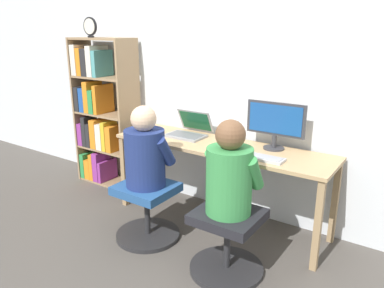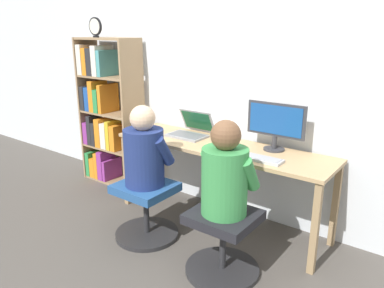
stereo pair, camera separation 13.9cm
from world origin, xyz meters
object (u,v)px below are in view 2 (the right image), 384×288
object	(u,v)px
office_chair_left	(223,241)
office_chair_right	(146,209)
bookshelf	(104,115)
person_at_monitor	(225,174)
desk_clock	(95,27)
desktop_monitor	(276,124)
person_at_laptop	(144,151)
keyboard	(258,158)
laptop	(190,131)

from	to	relation	value
office_chair_left	office_chair_right	xyz separation A→B (m)	(-0.80, 0.04, 0.00)
bookshelf	office_chair_right	bearing A→B (deg)	-27.75
person_at_monitor	desk_clock	size ratio (longest dim) A/B	3.30
office_chair_right	desk_clock	distance (m)	2.01
desktop_monitor	desk_clock	size ratio (longest dim) A/B	2.49
person_at_laptop	keyboard	bearing A→B (deg)	27.78
laptop	bookshelf	world-z (taller)	bookshelf
office_chair_right	bookshelf	world-z (taller)	bookshelf
office_chair_left	person_at_monitor	size ratio (longest dim) A/B	0.82
desktop_monitor	office_chair_right	world-z (taller)	desktop_monitor
bookshelf	person_at_laptop	bearing A→B (deg)	-27.58
person_at_laptop	bookshelf	distance (m)	1.42
bookshelf	person_at_monitor	bearing A→B (deg)	-18.62
office_chair_left	office_chair_right	bearing A→B (deg)	177.39
person_at_monitor	desk_clock	world-z (taller)	desk_clock
desktop_monitor	office_chair_left	bearing A→B (deg)	-90.40
laptop	person_at_laptop	bearing A→B (deg)	-87.45
desk_clock	desktop_monitor	bearing A→B (deg)	4.25
office_chair_right	person_at_monitor	distance (m)	0.95
office_chair_left	person_at_laptop	xyz separation A→B (m)	(-0.80, 0.04, 0.52)
office_chair_left	bookshelf	xyz separation A→B (m)	(-2.06, 0.70, 0.54)
person_at_laptop	bookshelf	world-z (taller)	bookshelf
desktop_monitor	keyboard	bearing A→B (deg)	-88.55
keyboard	desk_clock	world-z (taller)	desk_clock
person_at_laptop	desk_clock	world-z (taller)	desk_clock
person_at_laptop	desk_clock	bearing A→B (deg)	154.44
office_chair_left	desk_clock	size ratio (longest dim) A/B	2.69
person_at_monitor	bookshelf	size ratio (longest dim) A/B	0.41
laptop	office_chair_right	xyz separation A→B (m)	(0.03, -0.67, -0.55)
office_chair_right	bookshelf	distance (m)	1.52
laptop	desk_clock	bearing A→B (deg)	-175.88
laptop	person_at_monitor	bearing A→B (deg)	-40.17
person_at_laptop	laptop	bearing A→B (deg)	92.55
laptop	keyboard	xyz separation A→B (m)	(0.84, -0.24, -0.04)
laptop	bookshelf	size ratio (longest dim) A/B	0.22
keyboard	person_at_laptop	size ratio (longest dim) A/B	0.59
office_chair_right	person_at_laptop	bearing A→B (deg)	90.00
desktop_monitor	laptop	xyz separation A→B (m)	(-0.84, -0.06, -0.18)
laptop	office_chair_right	bearing A→B (deg)	-87.47
office_chair_right	person_at_monitor	xyz separation A→B (m)	(0.80, -0.03, 0.52)
keyboard	office_chair_right	distance (m)	1.05
keyboard	person_at_laptop	bearing A→B (deg)	-152.22
keyboard	bookshelf	distance (m)	2.09
desktop_monitor	bookshelf	distance (m)	2.07
keyboard	bookshelf	bearing A→B (deg)	173.70
person_at_laptop	bookshelf	xyz separation A→B (m)	(-1.26, 0.66, 0.02)
desktop_monitor	desk_clock	world-z (taller)	desk_clock
laptop	desktop_monitor	bearing A→B (deg)	4.44
person_at_monitor	desk_clock	xyz separation A→B (m)	(-2.01, 0.62, 0.98)
keyboard	office_chair_left	world-z (taller)	keyboard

